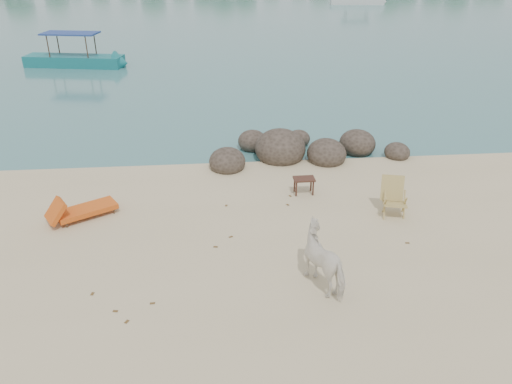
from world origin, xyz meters
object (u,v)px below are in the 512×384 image
(boulders, at_px, (298,150))
(side_table, at_px, (304,187))
(lounge_chair, at_px, (86,208))
(cow, at_px, (327,260))
(deck_chair, at_px, (395,200))
(boat_near, at_px, (71,38))

(boulders, height_order, side_table, boulders)
(boulders, bearing_deg, lounge_chair, -149.80)
(cow, relative_size, deck_chair, 1.49)
(side_table, xyz_separation_m, deck_chair, (2.02, -1.39, 0.24))
(side_table, bearing_deg, boat_near, 119.60)
(side_table, distance_m, lounge_chair, 5.63)
(lounge_chair, bearing_deg, deck_chair, -35.60)
(cow, height_order, lounge_chair, cow)
(boulders, xyz_separation_m, cow, (-0.53, -6.62, 0.37))
(side_table, relative_size, boat_near, 0.09)
(deck_chair, distance_m, boat_near, 21.63)
(lounge_chair, height_order, boat_near, boat_near)
(deck_chair, height_order, boat_near, boat_near)
(lounge_chair, xyz_separation_m, deck_chair, (7.60, -0.64, 0.20))
(side_table, xyz_separation_m, boat_near, (-9.86, 16.65, 1.23))
(lounge_chair, bearing_deg, side_table, -23.11)
(boulders, height_order, deck_chair, deck_chair)
(cow, bearing_deg, side_table, -120.58)
(cow, xyz_separation_m, deck_chair, (2.29, 2.58, -0.12))
(boat_near, bearing_deg, lounge_chair, -65.24)
(cow, distance_m, deck_chair, 3.45)
(deck_chair, xyz_separation_m, boat_near, (-11.88, 18.04, 0.99))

